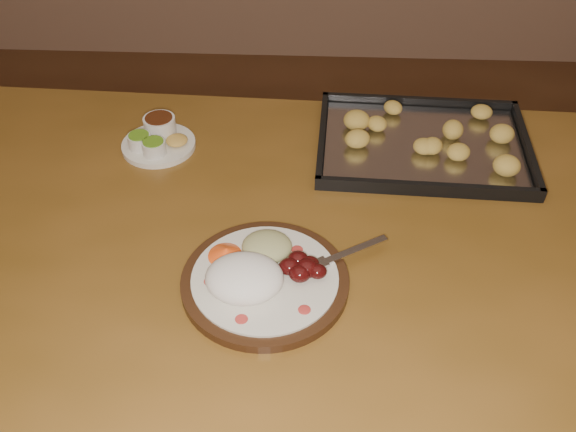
{
  "coord_description": "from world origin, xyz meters",
  "views": [
    {
      "loc": [
        0.13,
        -0.94,
        1.54
      ],
      "look_at": [
        0.09,
        -0.07,
        0.77
      ],
      "focal_mm": 40.0,
      "sensor_mm": 36.0,
      "label": 1
    }
  ],
  "objects": [
    {
      "name": "dinner_plate",
      "position": [
        0.06,
        -0.22,
        0.77
      ],
      "size": [
        0.35,
        0.28,
        0.06
      ],
      "rotation": [
        0.0,
        0.0,
        0.39
      ],
      "color": "black",
      "rests_on": "dining_table"
    },
    {
      "name": "condiment_saucer",
      "position": [
        -0.19,
        0.16,
        0.77
      ],
      "size": [
        0.15,
        0.15,
        0.05
      ],
      "rotation": [
        0.0,
        0.0,
        -0.24
      ],
      "color": "silver",
      "rests_on": "dining_table"
    },
    {
      "name": "ground",
      "position": [
        0.0,
        0.0,
        0.0
      ],
      "size": [
        4.0,
        4.0,
        0.0
      ],
      "primitive_type": "plane",
      "color": "brown",
      "rests_on": "ground"
    },
    {
      "name": "baking_tray",
      "position": [
        0.36,
        0.18,
        0.76
      ],
      "size": [
        0.45,
        0.34,
        0.05
      ],
      "rotation": [
        0.0,
        0.0,
        -0.04
      ],
      "color": "black",
      "rests_on": "dining_table"
    },
    {
      "name": "dining_table",
      "position": [
        0.11,
        -0.09,
        0.65
      ],
      "size": [
        1.53,
        0.96,
        0.75
      ],
      "rotation": [
        0.0,
        0.0,
        -0.04
      ],
      "color": "brown",
      "rests_on": "ground"
    }
  ]
}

